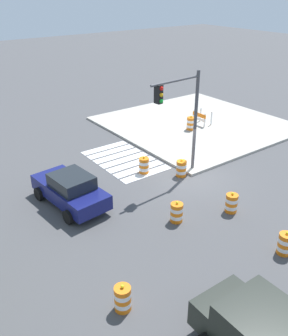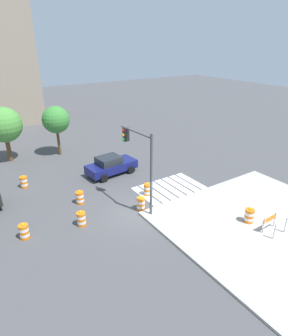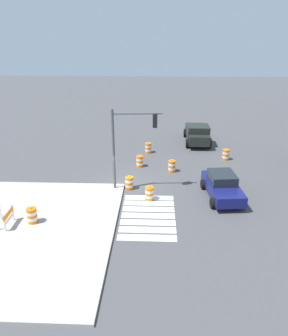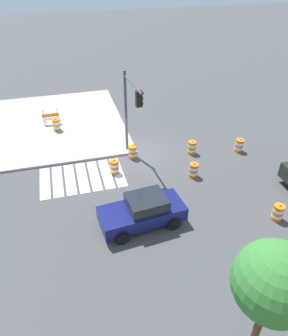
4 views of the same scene
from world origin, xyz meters
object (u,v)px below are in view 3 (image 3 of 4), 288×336
traffic_barrel_lane_center (129,183)px  traffic_barrel_on_sidewalk (32,215)px  sports_car (222,186)px  construction_barricade (6,216)px  traffic_barrel_near_corner (172,166)px  traffic_barrel_median_far (226,155)px  traffic_barrel_far_curb (140,161)px  traffic_barrel_median_near (149,193)px  traffic_light_pole (130,135)px  pickup_truck (197,134)px  traffic_barrel_crosswalk_end (148,148)px

traffic_barrel_lane_center → traffic_barrel_on_sidewalk: bearing=-47.1°
sports_car → construction_barricade: sports_car is taller
traffic_barrel_near_corner → traffic_barrel_median_far: (-2.75, 4.70, 0.00)m
sports_car → traffic_barrel_far_curb: bearing=-131.4°
sports_car → traffic_barrel_lane_center: 6.28m
traffic_barrel_median_near → traffic_light_pole: size_ratio=0.19×
traffic_barrel_median_near → traffic_barrel_lane_center: bearing=-136.6°
pickup_truck → traffic_light_pole: traffic_light_pole is taller
traffic_barrel_far_curb → traffic_barrel_median_near: bearing=9.3°
traffic_barrel_median_near → traffic_barrel_far_curb: 5.65m
traffic_barrel_near_corner → pickup_truck: bearing=158.8°
traffic_light_pole → sports_car: bearing=81.7°
traffic_barrel_lane_center → traffic_light_pole: bearing=66.5°
sports_car → traffic_barrel_far_curb: sports_car is taller
pickup_truck → construction_barricade: (15.30, -12.24, -0.25)m
traffic_barrel_crosswalk_end → traffic_barrel_median_near: same height
pickup_truck → traffic_barrel_median_far: (4.31, 1.96, -0.52)m
traffic_barrel_median_far → construction_barricade: construction_barricade is taller
traffic_barrel_far_curb → traffic_barrel_lane_center: size_ratio=1.00×
pickup_truck → traffic_barrel_median_near: bearing=-20.5°
traffic_barrel_crosswalk_end → traffic_barrel_lane_center: 7.41m
traffic_barrel_crosswalk_end → construction_barricade: size_ratio=0.78×
sports_car → traffic_barrel_crosswalk_end: size_ratio=4.37×
traffic_barrel_median_near → traffic_barrel_lane_center: size_ratio=1.00×
traffic_light_pole → traffic_barrel_on_sidewalk: bearing=-48.3°
pickup_truck → construction_barricade: 19.60m
traffic_barrel_median_near → traffic_barrel_far_curb: same height
traffic_barrel_far_curb → traffic_barrel_lane_center: same height
traffic_barrel_lane_center → traffic_barrel_far_curb: bearing=172.7°
pickup_truck → traffic_barrel_far_curb: 8.12m
sports_car → traffic_barrel_on_sidewalk: sports_car is taller
traffic_barrel_on_sidewalk → traffic_light_pole: (-4.68, 5.25, 3.31)m
traffic_barrel_crosswalk_end → traffic_barrel_lane_center: bearing=-8.6°
traffic_barrel_near_corner → traffic_light_pole: bearing=-42.4°
traffic_barrel_on_sidewalk → traffic_light_pole: bearing=131.7°
traffic_barrel_median_near → traffic_light_pole: traffic_light_pole is taller
traffic_barrel_median_far → traffic_light_pole: size_ratio=0.19×
traffic_barrel_near_corner → construction_barricade: 12.58m
pickup_truck → traffic_barrel_median_far: pickup_truck is taller
sports_car → traffic_barrel_near_corner: bearing=-142.5°
traffic_barrel_lane_center → traffic_light_pole: 3.46m
sports_car → traffic_barrel_near_corner: 5.16m
construction_barricade → traffic_barrel_far_curb: bearing=142.9°
traffic_barrel_far_curb → traffic_barrel_crosswalk_end: bearing=169.7°
traffic_barrel_median_far → construction_barricade: bearing=-52.2°
traffic_barrel_median_near → construction_barricade: construction_barricade is taller
traffic_barrel_median_near → traffic_barrel_on_sidewalk: size_ratio=1.00×
traffic_barrel_median_near → traffic_barrel_median_far: size_ratio=1.00×
traffic_barrel_median_near → traffic_barrel_far_curb: bearing=-170.7°
sports_car → traffic_barrel_lane_center: sports_car is taller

